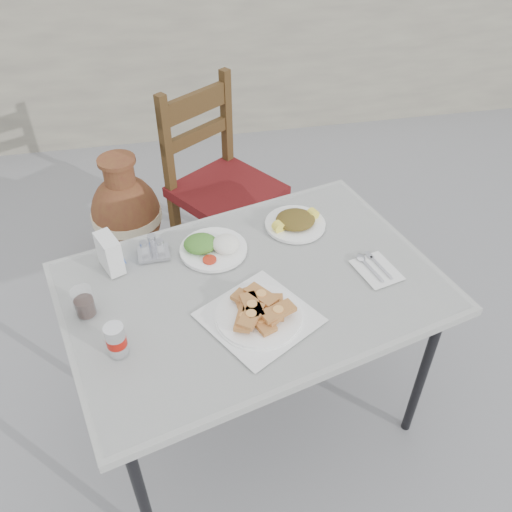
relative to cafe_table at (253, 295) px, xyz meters
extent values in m
plane|color=slate|center=(0.12, 0.07, -0.71)|extent=(80.00, 80.00, 0.00)
cylinder|color=black|center=(-0.44, -0.47, -0.35)|extent=(0.04, 0.04, 0.71)
cylinder|color=black|center=(0.61, -0.19, -0.35)|extent=(0.04, 0.04, 0.71)
cylinder|color=black|center=(-0.61, 0.19, -0.35)|extent=(0.04, 0.04, 0.71)
cylinder|color=black|center=(0.44, 0.47, -0.35)|extent=(0.04, 0.04, 0.71)
cube|color=silver|center=(0.00, 0.00, 0.03)|extent=(1.42, 1.13, 0.03)
cube|color=white|center=(0.00, 0.00, 0.05)|extent=(1.37, 1.08, 0.01)
cube|color=white|center=(-0.01, -0.15, 0.05)|extent=(0.42, 0.42, 0.00)
cylinder|color=white|center=(-0.01, -0.15, 0.06)|extent=(0.27, 0.27, 0.01)
cylinder|color=white|center=(-0.01, -0.15, 0.06)|extent=(0.28, 0.28, 0.01)
cylinder|color=white|center=(-0.11, 0.20, 0.06)|extent=(0.24, 0.24, 0.01)
ellipsoid|color=white|center=(-0.06, 0.19, 0.09)|extent=(0.10, 0.10, 0.06)
ellipsoid|color=#32641C|center=(-0.15, 0.21, 0.08)|extent=(0.12, 0.11, 0.05)
cylinder|color=red|center=(-0.13, 0.13, 0.07)|extent=(0.05, 0.05, 0.01)
cylinder|color=white|center=(0.22, 0.29, 0.06)|extent=(0.23, 0.23, 0.01)
ellipsoid|color=#1E6318|center=(0.22, 0.29, 0.08)|extent=(0.15, 0.14, 0.04)
cylinder|color=#FEE945|center=(0.15, 0.25, 0.08)|extent=(0.05, 0.04, 0.04)
cylinder|color=#FEE945|center=(0.29, 0.31, 0.08)|extent=(0.05, 0.04, 0.04)
cylinder|color=silver|center=(-0.44, -0.21, 0.11)|extent=(0.06, 0.06, 0.11)
cylinder|color=red|center=(-0.44, -0.21, 0.10)|extent=(0.06, 0.06, 0.03)
cylinder|color=silver|center=(-0.44, -0.21, 0.16)|extent=(0.05, 0.05, 0.00)
cylinder|color=white|center=(-0.54, -0.03, 0.10)|extent=(0.07, 0.07, 0.10)
cylinder|color=black|center=(-0.54, -0.03, 0.08)|extent=(0.06, 0.06, 0.06)
cube|color=white|center=(-0.46, 0.17, 0.12)|extent=(0.10, 0.12, 0.13)
cube|color=blue|center=(-0.43, 0.19, 0.11)|extent=(0.04, 0.06, 0.08)
cube|color=silver|center=(-0.32, 0.22, 0.06)|extent=(0.11, 0.09, 0.01)
cylinder|color=white|center=(-0.35, 0.19, 0.10)|extent=(0.03, 0.03, 0.07)
cylinder|color=white|center=(-0.29, 0.19, 0.10)|extent=(0.03, 0.03, 0.07)
cylinder|color=silver|center=(-0.32, 0.24, 0.09)|extent=(0.03, 0.03, 0.06)
cube|color=white|center=(0.43, -0.01, 0.05)|extent=(0.16, 0.19, 0.00)
cube|color=silver|center=(0.42, -0.02, 0.06)|extent=(0.04, 0.13, 0.00)
ellipsoid|color=silver|center=(0.40, 0.05, 0.06)|extent=(0.03, 0.04, 0.01)
cube|color=silver|center=(0.45, -0.01, 0.06)|extent=(0.04, 0.13, 0.00)
cube|color=silver|center=(0.43, 0.06, 0.06)|extent=(0.03, 0.04, 0.00)
cube|color=#3B2510|center=(0.00, 0.66, -0.46)|extent=(0.06, 0.06, 0.48)
cube|color=#3B2510|center=(0.31, 0.88, -0.46)|extent=(0.06, 0.06, 0.48)
cube|color=#3B2510|center=(-0.22, 0.98, -0.46)|extent=(0.06, 0.06, 0.48)
cube|color=#3B2510|center=(0.09, 1.20, -0.46)|extent=(0.06, 0.06, 0.48)
cube|color=#5C1214|center=(0.04, 0.93, -0.20)|extent=(0.63, 0.63, 0.05)
cube|color=#3B2510|center=(-0.22, 0.98, 0.04)|extent=(0.06, 0.06, 0.54)
cube|color=#3B2510|center=(0.09, 1.20, 0.04)|extent=(0.06, 0.06, 0.54)
cube|color=#3B2510|center=(-0.07, 1.09, 0.20)|extent=(0.37, 0.27, 0.11)
cube|color=#3B2510|center=(-0.07, 1.09, 0.04)|extent=(0.37, 0.27, 0.06)
cylinder|color=brown|center=(-0.47, 1.11, -0.67)|extent=(0.28, 0.28, 0.07)
ellipsoid|color=brown|center=(-0.47, 1.11, -0.40)|extent=(0.36, 0.36, 0.46)
cylinder|color=beige|center=(-0.47, 1.11, -0.40)|extent=(0.37, 0.37, 0.05)
cylinder|color=brown|center=(-0.47, 1.11, -0.15)|extent=(0.16, 0.16, 0.14)
cylinder|color=brown|center=(-0.47, 1.11, -0.07)|extent=(0.19, 0.19, 0.02)
cube|color=#A39F88|center=(0.12, 2.57, -0.11)|extent=(6.00, 0.25, 1.20)
camera|label=1|loc=(-0.24, -1.29, 1.32)|focal=38.00mm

